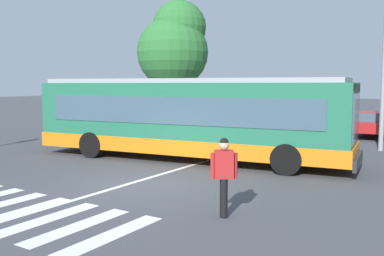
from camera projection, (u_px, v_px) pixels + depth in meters
ground_plane at (139, 185)px, 12.28m from camera, size 160.00×160.00×0.00m
city_transit_bus at (187, 118)px, 16.20m from camera, size 12.35×4.02×3.06m
pedestrian_crossing_street at (224, 173)px, 9.23m from camera, size 0.50×0.44×1.72m
parked_car_champagne at (242, 116)px, 27.95m from camera, size 1.97×4.55×1.35m
parked_car_charcoal at (281, 118)px, 26.36m from camera, size 1.88×4.50×1.35m
parked_car_black at (325, 121)px, 24.77m from camera, size 2.06×4.59×1.35m
parked_car_red at (374, 123)px, 23.36m from camera, size 1.93×4.53×1.35m
background_tree_left at (175, 45)px, 29.94m from camera, size 4.96×4.96×8.64m
crosswalk_painted_stripes at (20, 212)px, 9.67m from camera, size 5.96×2.62×0.01m
lane_center_line at (170, 172)px, 14.13m from camera, size 0.16×24.00×0.01m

